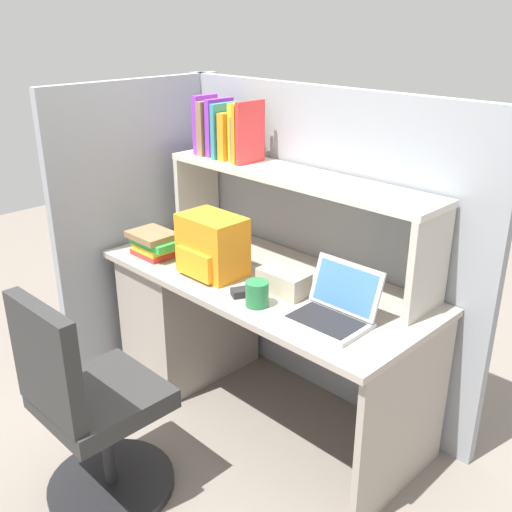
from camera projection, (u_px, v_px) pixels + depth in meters
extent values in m
plane|color=slate|center=(263.00, 409.00, 2.99)|extent=(8.00, 8.00, 0.00)
cube|color=#AAA093|center=(264.00, 280.00, 2.71)|extent=(1.60, 0.70, 0.03)
cube|color=#9D9388|center=(191.00, 312.00, 3.21)|extent=(0.40, 0.64, 0.70)
cube|color=#9D9388|center=(404.00, 422.00, 2.34)|extent=(0.03, 0.64, 0.70)
cube|color=gray|center=(317.00, 247.00, 2.94)|extent=(1.84, 0.05, 1.55)
cube|color=gray|center=(145.00, 227.00, 3.21)|extent=(0.05, 1.06, 1.55)
cube|color=#BCB7AC|center=(197.00, 194.00, 3.22)|extent=(0.03, 0.28, 0.42)
cube|color=#BCB7AC|center=(429.00, 266.00, 2.30)|extent=(0.03, 0.28, 0.42)
cube|color=beige|center=(295.00, 177.00, 2.67)|extent=(1.44, 0.28, 0.03)
cube|color=purple|center=(205.00, 124.00, 3.00)|extent=(0.04, 0.14, 0.29)
cube|color=olive|center=(211.00, 128.00, 2.98)|extent=(0.04, 0.16, 0.27)
cube|color=purple|center=(220.00, 127.00, 2.96)|extent=(0.03, 0.17, 0.28)
cube|color=yellow|center=(224.00, 135.00, 2.95)|extent=(0.02, 0.15, 0.21)
cube|color=teal|center=(225.00, 131.00, 2.91)|extent=(0.03, 0.17, 0.27)
cube|color=orange|center=(233.00, 136.00, 2.89)|extent=(0.04, 0.17, 0.23)
cube|color=yellow|center=(239.00, 132.00, 2.87)|extent=(0.03, 0.13, 0.28)
cube|color=olive|center=(243.00, 139.00, 2.84)|extent=(0.02, 0.15, 0.22)
cube|color=orange|center=(246.00, 133.00, 2.81)|extent=(0.02, 0.17, 0.28)
cube|color=red|center=(250.00, 133.00, 2.80)|extent=(0.02, 0.17, 0.29)
cube|color=#B7BABF|center=(327.00, 322.00, 2.30)|extent=(0.31, 0.23, 0.02)
cube|color=black|center=(325.00, 320.00, 2.29)|extent=(0.28, 0.18, 0.00)
cube|color=#B7BABF|center=(346.00, 287.00, 2.34)|extent=(0.31, 0.08, 0.19)
cube|color=#3F72CC|center=(345.00, 287.00, 2.33)|extent=(0.27, 0.06, 0.16)
cube|color=orange|center=(212.00, 245.00, 2.71)|extent=(0.30, 0.20, 0.28)
cube|color=#FFA123|center=(195.00, 264.00, 2.66)|extent=(0.22, 0.04, 0.12)
cube|color=#262628|center=(244.00, 292.00, 2.53)|extent=(0.10, 0.12, 0.03)
cylinder|color=white|center=(185.00, 242.00, 3.00)|extent=(0.08, 0.08, 0.09)
cube|color=#BFB299|center=(284.00, 282.00, 2.54)|extent=(0.22, 0.13, 0.10)
cylinder|color=#26723F|center=(257.00, 294.00, 2.43)|extent=(0.10, 0.10, 0.11)
cube|color=red|center=(153.00, 253.00, 2.95)|extent=(0.20, 0.14, 0.03)
cube|color=yellow|center=(154.00, 247.00, 2.94)|extent=(0.18, 0.14, 0.03)
cube|color=green|center=(156.00, 241.00, 2.92)|extent=(0.25, 0.15, 0.03)
cube|color=olive|center=(152.00, 235.00, 2.91)|extent=(0.22, 0.18, 0.03)
cylinder|color=black|center=(112.00, 484.00, 2.49)|extent=(0.52, 0.52, 0.04)
cylinder|color=#262628|center=(107.00, 440.00, 2.40)|extent=(0.05, 0.05, 0.41)
cube|color=#2D2D2D|center=(102.00, 398.00, 2.32)|extent=(0.44, 0.44, 0.08)
cube|color=#2D2D2D|center=(46.00, 362.00, 2.09)|extent=(0.40, 0.07, 0.44)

